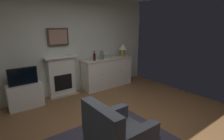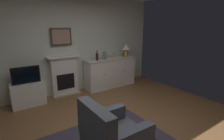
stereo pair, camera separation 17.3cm
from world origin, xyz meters
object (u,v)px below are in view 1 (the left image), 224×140
object	(u,v)px
framed_picture	(58,37)
vase_decorative	(102,55)
fireplace_unit	(62,76)
wine_glass_right	(111,54)
wine_glass_left	(105,55)
armchair	(117,137)
sideboard_cabinet	(107,73)
tv_set	(23,76)
tv_cabinet	(25,96)
wine_bottle	(94,57)
wine_glass_center	(109,55)
table_lamp	(123,48)

from	to	relation	value
framed_picture	vase_decorative	bearing A→B (deg)	-13.22
fireplace_unit	wine_glass_right	distance (m)	1.62
wine_glass_left	armchair	world-z (taller)	wine_glass_left
sideboard_cabinet	tv_set	xyz separation A→B (m)	(-2.37, -0.01, 0.31)
fireplace_unit	tv_cabinet	bearing A→B (deg)	-170.55
sideboard_cabinet	vase_decorative	size ratio (longest dim) A/B	5.79
framed_picture	tv_cabinet	xyz separation A→B (m)	(-0.97, -0.21, -1.31)
fireplace_unit	wine_glass_left	size ratio (longest dim) A/B	6.67
wine_glass_left	wine_bottle	bearing A→B (deg)	-177.54
wine_glass_left	wine_glass_center	distance (m)	0.12
framed_picture	tv_cabinet	world-z (taller)	framed_picture
tv_set	armchair	world-z (taller)	tv_set
framed_picture	armchair	world-z (taller)	framed_picture
wine_bottle	wine_glass_left	distance (m)	0.40
wine_bottle	armchair	world-z (taller)	wine_bottle
wine_bottle	tv_cabinet	size ratio (longest dim) A/B	0.39
wine_glass_left	vase_decorative	world-z (taller)	vase_decorative
wine_glass_right	table_lamp	bearing A→B (deg)	-1.61
sideboard_cabinet	armchair	xyz separation A→B (m)	(-1.72, -2.63, -0.07)
wine_glass_left	wine_glass_center	xyz separation A→B (m)	(0.11, -0.04, 0.00)
wine_glass_left	wine_glass_right	distance (m)	0.22
wine_bottle	vase_decorative	size ratio (longest dim) A/B	1.03
vase_decorative	sideboard_cabinet	bearing A→B (deg)	11.77
wine_bottle	wine_glass_center	xyz separation A→B (m)	(0.51, -0.03, 0.01)
fireplace_unit	framed_picture	distance (m)	1.04
table_lamp	tv_set	size ratio (longest dim) A/B	0.65
wine_glass_center	armchair	size ratio (longest dim) A/B	0.18
wine_glass_left	tv_cabinet	bearing A→B (deg)	179.30
framed_picture	wine_glass_right	distance (m)	1.66
wine_glass_center	vase_decorative	bearing A→B (deg)	178.84
wine_glass_left	wine_glass_center	bearing A→B (deg)	-21.13
tv_set	armchair	bearing A→B (deg)	-75.95
fireplace_unit	wine_glass_center	distance (m)	1.52
framed_picture	tv_cabinet	distance (m)	1.64
wine_glass_center	armchair	distance (m)	3.17
framed_picture	wine_glass_left	world-z (taller)	framed_picture
table_lamp	wine_glass_center	bearing A→B (deg)	-174.52
wine_bottle	wine_glass_left	bearing A→B (deg)	2.46
framed_picture	tv_cabinet	bearing A→B (deg)	-167.99
wine_bottle	wine_glass_center	bearing A→B (deg)	-2.84
tv_cabinet	armchair	distance (m)	2.72
wine_glass_right	tv_set	world-z (taller)	wine_glass_right
wine_glass_center	vase_decorative	distance (m)	0.27
wine_glass_right	tv_set	xyz separation A→B (m)	(-2.51, -0.02, -0.26)
sideboard_cabinet	tv_set	size ratio (longest dim) A/B	2.63
wine_glass_right	fireplace_unit	bearing A→B (deg)	173.91
vase_decorative	tv_cabinet	world-z (taller)	vase_decorative
table_lamp	wine_glass_right	world-z (taller)	table_lamp
table_lamp	wine_glass_left	bearing A→B (deg)	-178.92
wine_bottle	armchair	bearing A→B (deg)	-115.52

